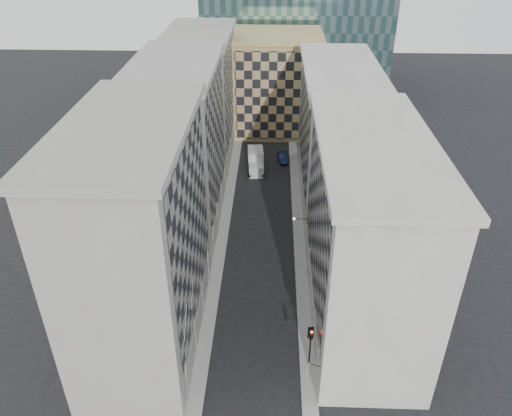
# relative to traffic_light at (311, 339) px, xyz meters

# --- Properties ---
(sidewalk_west) EXTENTS (1.50, 100.00, 0.15)m
(sidewalk_west) POSITION_rel_traffic_light_xyz_m (-10.64, 23.22, -3.52)
(sidewalk_west) COLOR gray
(sidewalk_west) RESTS_ON ground
(sidewalk_east) EXTENTS (1.50, 100.00, 0.15)m
(sidewalk_east) POSITION_rel_traffic_light_xyz_m (-0.14, 23.22, -3.52)
(sidewalk_east) COLOR gray
(sidewalk_east) RESTS_ON ground
(bldg_left_a) EXTENTS (10.80, 22.80, 23.70)m
(bldg_left_a) POSITION_rel_traffic_light_xyz_m (-16.27, 4.22, 8.23)
(bldg_left_a) COLOR gray
(bldg_left_a) RESTS_ON ground
(bldg_left_b) EXTENTS (10.80, 22.80, 22.70)m
(bldg_left_b) POSITION_rel_traffic_light_xyz_m (-16.27, 26.22, 7.73)
(bldg_left_b) COLOR gray
(bldg_left_b) RESTS_ON ground
(bldg_left_c) EXTENTS (10.80, 22.80, 21.70)m
(bldg_left_c) POSITION_rel_traffic_light_xyz_m (-16.27, 48.22, 7.23)
(bldg_left_c) COLOR gray
(bldg_left_c) RESTS_ON ground
(bldg_right_a) EXTENTS (10.80, 26.80, 20.70)m
(bldg_right_a) POSITION_rel_traffic_light_xyz_m (5.49, 8.22, 6.73)
(bldg_right_a) COLOR #A6A398
(bldg_right_a) RESTS_ON ground
(bldg_right_b) EXTENTS (10.80, 28.80, 19.70)m
(bldg_right_b) POSITION_rel_traffic_light_xyz_m (5.51, 35.22, 6.25)
(bldg_right_b) COLOR #A6A398
(bldg_right_b) RESTS_ON ground
(tan_block) EXTENTS (16.80, 14.80, 18.80)m
(tan_block) POSITION_rel_traffic_light_xyz_m (-3.39, 61.12, 5.84)
(tan_block) COLOR tan
(tan_block) RESTS_ON ground
(flagpoles_left) EXTENTS (0.10, 6.33, 2.33)m
(flagpoles_left) POSITION_rel_traffic_light_xyz_m (-11.29, -0.78, 4.41)
(flagpoles_left) COLOR gray
(flagpoles_left) RESTS_ON ground
(bracket_lamp) EXTENTS (1.98, 0.36, 0.36)m
(bracket_lamp) POSITION_rel_traffic_light_xyz_m (-1.01, 17.22, 2.61)
(bracket_lamp) COLOR black
(bracket_lamp) RESTS_ON ground
(traffic_light) EXTENTS (0.60, 0.55, 4.81)m
(traffic_light) POSITION_rel_traffic_light_xyz_m (0.00, 0.00, 0.00)
(traffic_light) COLOR black
(traffic_light) RESTS_ON sidewalk_east
(box_truck) EXTENTS (3.03, 6.45, 3.44)m
(box_truck) POSITION_rel_traffic_light_xyz_m (-6.81, 42.51, -2.10)
(box_truck) COLOR silver
(box_truck) RESTS_ON ground
(dark_car) EXTENTS (2.01, 4.39, 1.40)m
(dark_car) POSITION_rel_traffic_light_xyz_m (-2.12, 46.01, -2.89)
(dark_car) COLOR #111F3E
(dark_car) RESTS_ON ground
(shop_sign) EXTENTS (1.28, 0.74, 0.85)m
(shop_sign) POSITION_rel_traffic_light_xyz_m (-0.43, -3.78, 0.24)
(shop_sign) COLOR black
(shop_sign) RESTS_ON ground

